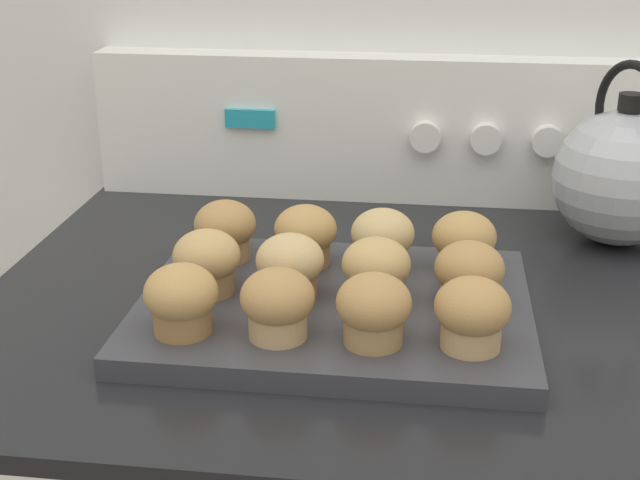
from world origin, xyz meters
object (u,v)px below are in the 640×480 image
object	(u,v)px
muffin_r0_c2	(374,309)
muffin_r1_c3	(469,274)
muffin_r0_c0	(181,299)
muffin_r0_c1	(278,304)
muffin_r0_c3	(472,313)
tea_kettle	(622,176)
muffin_r1_c1	(290,266)
muffin_r1_c2	(376,270)
muffin_r2_c0	(225,230)
muffin_r2_c2	(383,239)
muffin_pan	(334,308)
muffin_r2_c1	(305,235)
muffin_r2_c3	(464,242)
muffin_r1_c0	(207,262)

from	to	relation	value
muffin_r0_c2	muffin_r1_c3	size ratio (longest dim) A/B	1.00
muffin_r1_c3	muffin_r0_c2	bearing A→B (deg)	-134.09
muffin_r0_c0	muffin_r0_c1	size ratio (longest dim) A/B	1.00
muffin_r0_c3	tea_kettle	world-z (taller)	tea_kettle
muffin_r1_c1	muffin_r1_c2	xyz separation A→B (m)	(0.08, 0.00, 0.00)
muffin_r1_c2	muffin_r2_c0	bearing A→B (deg)	152.38
muffin_r1_c2	muffin_r2_c2	bearing A→B (deg)	89.49
muffin_r0_c1	muffin_r1_c3	xyz separation A→B (m)	(0.17, 0.09, 0.00)
muffin_pan	muffin_r1_c2	size ratio (longest dim) A/B	5.72
muffin_r0_c1	tea_kettle	distance (m)	0.49
muffin_r2_c1	muffin_r2_c0	bearing A→B (deg)	177.55
muffin_r0_c0	muffin_r2_c1	xyz separation A→B (m)	(0.09, 0.17, 0.00)
muffin_r2_c0	tea_kettle	world-z (taller)	tea_kettle
muffin_r0_c1	muffin_r2_c3	bearing A→B (deg)	45.76
muffin_r0_c0	muffin_r1_c2	xyz separation A→B (m)	(0.17, 0.09, 0.00)
muffin_r0_c0	tea_kettle	world-z (taller)	tea_kettle
muffin_r1_c2	muffin_r2_c3	distance (m)	0.12
muffin_r0_c0	muffin_r1_c0	size ratio (longest dim) A/B	1.00
muffin_r0_c0	muffin_r1_c1	size ratio (longest dim) A/B	1.00
muffin_r1_c2	muffin_r2_c3	size ratio (longest dim) A/B	1.00
muffin_r2_c0	muffin_r1_c2	bearing A→B (deg)	-27.62
muffin_pan	muffin_r2_c2	distance (m)	0.10
muffin_r1_c1	muffin_r0_c3	bearing A→B (deg)	-25.31
muffin_r0_c0	muffin_r2_c0	bearing A→B (deg)	90.29
muffin_r0_c0	muffin_r2_c0	world-z (taller)	same
muffin_r0_c0	muffin_r2_c0	xyz separation A→B (m)	(-0.00, 0.18, 0.00)
muffin_r0_c0	tea_kettle	size ratio (longest dim) A/B	0.31
muffin_r2_c2	tea_kettle	world-z (taller)	tea_kettle
muffin_r0_c2	tea_kettle	bearing A→B (deg)	51.49
muffin_r1_c2	muffin_r2_c2	distance (m)	0.08
muffin_r0_c2	muffin_r0_c3	distance (m)	0.09
muffin_r1_c3	muffin_r0_c1	bearing A→B (deg)	-152.86
muffin_r0_c0	muffin_r0_c3	world-z (taller)	same
muffin_r0_c0	muffin_r2_c3	distance (m)	0.31
muffin_r1_c1	muffin_r2_c1	bearing A→B (deg)	88.24
muffin_pan	muffin_r0_c0	distance (m)	0.16
muffin_r2_c2	muffin_r2_c0	bearing A→B (deg)	178.46
muffin_r0_c3	muffin_r1_c2	size ratio (longest dim) A/B	1.00
muffin_pan	muffin_r0_c0	size ratio (longest dim) A/B	5.72
muffin_r0_c2	muffin_r1_c2	bearing A→B (deg)	92.76
muffin_r0_c1	muffin_r1_c3	world-z (taller)	same
muffin_r0_c3	muffin_r2_c1	xyz separation A→B (m)	(-0.17, 0.17, 0.00)
muffin_r1_c3	muffin_r2_c3	size ratio (longest dim) A/B	1.00
muffin_r2_c1	muffin_r1_c0	bearing A→B (deg)	-135.25
muffin_r2_c2	muffin_r2_c3	xyz separation A→B (m)	(0.09, 0.00, 0.00)
muffin_r0_c3	muffin_r2_c0	world-z (taller)	same
muffin_r2_c3	muffin_r0_c2	bearing A→B (deg)	-115.38
muffin_r1_c2	tea_kettle	xyz separation A→B (m)	(0.27, 0.25, 0.03)
muffin_pan	muffin_r0_c3	bearing A→B (deg)	-32.85
muffin_r0_c1	muffin_r2_c2	xyz separation A→B (m)	(0.08, 0.17, 0.00)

